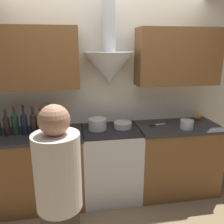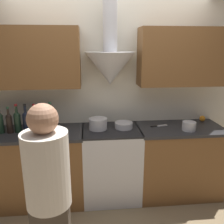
{
  "view_description": "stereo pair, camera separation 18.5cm",
  "coord_description": "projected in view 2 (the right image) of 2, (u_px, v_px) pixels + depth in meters",
  "views": [
    {
      "loc": [
        -0.44,
        -2.37,
        1.94
      ],
      "look_at": [
        0.0,
        0.26,
        1.19
      ],
      "focal_mm": 38.0,
      "sensor_mm": 36.0,
      "label": 1
    },
    {
      "loc": [
        -0.26,
        -2.39,
        1.94
      ],
      "look_at": [
        0.0,
        0.26,
        1.19
      ],
      "focal_mm": 38.0,
      "sensor_mm": 36.0,
      "label": 2
    }
  ],
  "objects": [
    {
      "name": "wine_bottle_3",
      "position": [
        0.0,
        122.0,
        2.77
      ],
      "size": [
        0.07,
        0.07,
        0.34
      ],
      "color": "black",
      "rests_on": "counter_left"
    },
    {
      "name": "orange_fruit",
      "position": [
        202.0,
        119.0,
        3.23
      ],
      "size": [
        0.08,
        0.08,
        0.08
      ],
      "color": "orange",
      "rests_on": "counter_right"
    },
    {
      "name": "wine_bottle_7",
      "position": [
        35.0,
        121.0,
        2.81
      ],
      "size": [
        0.08,
        0.08,
        0.34
      ],
      "color": "black",
      "rests_on": "counter_left"
    },
    {
      "name": "wine_bottle_4",
      "position": [
        9.0,
        122.0,
        2.78
      ],
      "size": [
        0.07,
        0.07,
        0.32
      ],
      "color": "black",
      "rests_on": "counter_left"
    },
    {
      "name": "wine_bottle_6",
      "position": [
        26.0,
        121.0,
        2.8
      ],
      "size": [
        0.08,
        0.08,
        0.34
      ],
      "color": "black",
      "rests_on": "counter_left"
    },
    {
      "name": "counter_left",
      "position": [
        31.0,
        167.0,
        2.96
      ],
      "size": [
        1.34,
        0.62,
        0.94
      ],
      "color": "brown",
      "rests_on": "ground_plane"
    },
    {
      "name": "wine_bottle_5",
      "position": [
        17.0,
        121.0,
        2.8
      ],
      "size": [
        0.08,
        0.08,
        0.34
      ],
      "color": "black",
      "rests_on": "counter_left"
    },
    {
      "name": "wall_back",
      "position": [
        106.0,
        83.0,
        3.04
      ],
      "size": [
        8.4,
        0.61,
        2.6
      ],
      "color": "silver",
      "rests_on": "ground_plane"
    },
    {
      "name": "wine_bottle_8",
      "position": [
        43.0,
        121.0,
        2.83
      ],
      "size": [
        0.08,
        0.08,
        0.32
      ],
      "color": "black",
      "rests_on": "counter_left"
    },
    {
      "name": "stove_range",
      "position": [
        111.0,
        163.0,
        3.06
      ],
      "size": [
        0.71,
        0.6,
        0.94
      ],
      "color": "silver",
      "rests_on": "ground_plane"
    },
    {
      "name": "saucepan",
      "position": [
        189.0,
        126.0,
        2.89
      ],
      "size": [
        0.16,
        0.16,
        0.11
      ],
      "color": "silver",
      "rests_on": "counter_right"
    },
    {
      "name": "wine_bottle_9",
      "position": [
        51.0,
        120.0,
        2.82
      ],
      "size": [
        0.08,
        0.08,
        0.36
      ],
      "color": "black",
      "rests_on": "counter_left"
    },
    {
      "name": "person_foreground_left",
      "position": [
        49.0,
        197.0,
        1.72
      ],
      "size": [
        0.32,
        0.32,
        1.58
      ],
      "color": "#473D33",
      "rests_on": "ground_plane"
    },
    {
      "name": "chefs_knife",
      "position": [
        159.0,
        126.0,
        3.05
      ],
      "size": [
        0.23,
        0.08,
        0.01
      ],
      "rotation": [
        0.0,
        0.0,
        0.22
      ],
      "color": "silver",
      "rests_on": "counter_right"
    },
    {
      "name": "mixing_bowl",
      "position": [
        124.0,
        125.0,
        2.97
      ],
      "size": [
        0.22,
        0.22,
        0.08
      ],
      "color": "silver",
      "rests_on": "stove_range"
    },
    {
      "name": "stock_pot",
      "position": [
        98.0,
        124.0,
        2.92
      ],
      "size": [
        0.23,
        0.23,
        0.14
      ],
      "color": "silver",
      "rests_on": "stove_range"
    },
    {
      "name": "ground_plane",
      "position": [
        114.0,
        213.0,
        2.85
      ],
      "size": [
        12.0,
        12.0,
        0.0
      ],
      "primitive_type": "plane",
      "color": "#847051"
    },
    {
      "name": "counter_right",
      "position": [
        178.0,
        160.0,
        3.14
      ],
      "size": [
        1.08,
        0.62,
        0.94
      ],
      "color": "brown",
      "rests_on": "ground_plane"
    }
  ]
}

